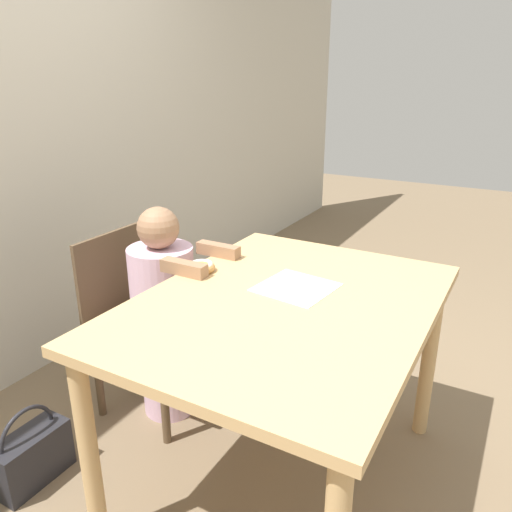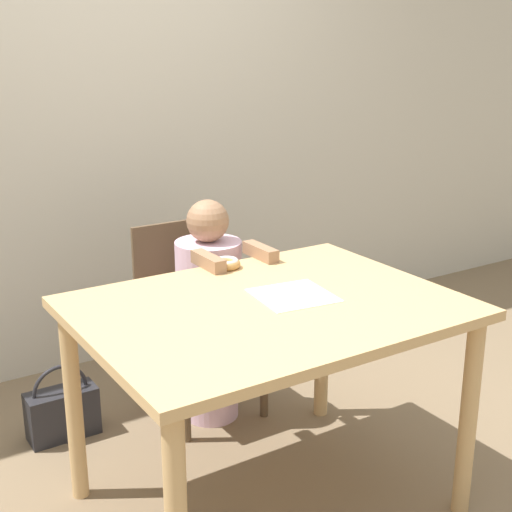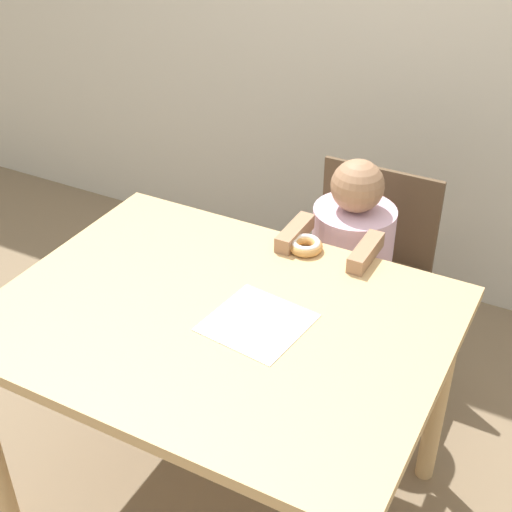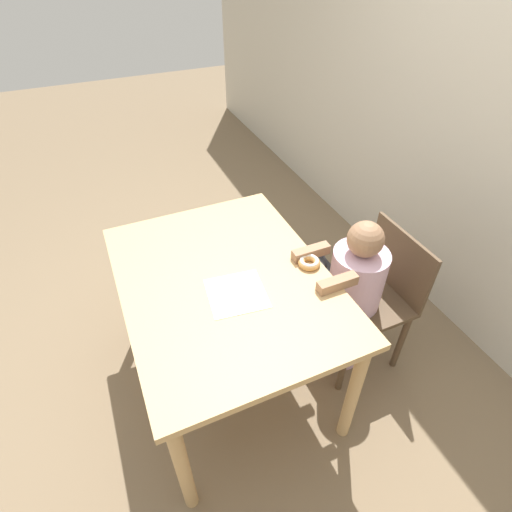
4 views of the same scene
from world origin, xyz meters
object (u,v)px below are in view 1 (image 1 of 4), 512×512
object	(u,v)px
chair	(144,315)
handbag	(32,455)
child_figure	(165,316)
donut	(201,267)

from	to	relation	value
chair	handbag	bearing A→B (deg)	174.31
child_figure	donut	size ratio (longest dim) A/B	9.14
child_figure	chair	bearing A→B (deg)	90.00
chair	donut	distance (m)	0.50
child_figure	handbag	world-z (taller)	child_figure
child_figure	handbag	size ratio (longest dim) A/B	3.00
handbag	chair	bearing A→B (deg)	-5.69
donut	handbag	distance (m)	0.96
donut	handbag	xyz separation A→B (m)	(-0.55, 0.43, -0.67)
chair	handbag	size ratio (longest dim) A/B	2.55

